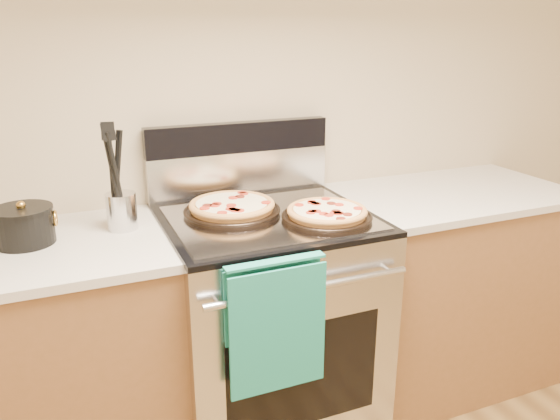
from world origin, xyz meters
name	(u,v)px	position (x,y,z in m)	size (l,w,h in m)	color
wall_back	(234,88)	(0.00, 2.00, 1.35)	(4.00, 4.00, 0.00)	#C8B690
range_body	(268,328)	(0.00, 1.65, 0.45)	(0.76, 0.68, 0.90)	#B7B7BC
oven_window	(304,375)	(0.00, 1.31, 0.45)	(0.56, 0.01, 0.40)	black
cooktop	(267,219)	(0.00, 1.65, 0.91)	(0.76, 0.68, 0.02)	black
backsplash_lower	(240,173)	(0.00, 1.96, 1.01)	(0.76, 0.06, 0.18)	silver
backsplash_upper	(239,137)	(0.00, 1.96, 1.16)	(0.76, 0.06, 0.12)	black
oven_handle	(311,288)	(0.00, 1.27, 0.80)	(0.03, 0.03, 0.70)	silver
dish_towel	(276,323)	(-0.12, 1.27, 0.70)	(0.32, 0.05, 0.42)	teal
foil_sheet	(270,218)	(0.00, 1.62, 0.92)	(0.70, 0.55, 0.01)	gray
cabinet_left	(26,378)	(-0.88, 1.68, 0.44)	(1.00, 0.62, 0.88)	brown
countertop_left	(5,256)	(-0.88, 1.68, 0.90)	(1.02, 0.64, 0.03)	#BBB2A8
cabinet_right	(443,289)	(0.88, 1.68, 0.44)	(1.00, 0.62, 0.88)	brown
countertop_right	(453,194)	(0.88, 1.68, 0.90)	(1.02, 0.64, 0.03)	#BBB2A8
pepperoni_pizza_back	(232,208)	(-0.11, 1.71, 0.95)	(0.35, 0.35, 0.05)	#AF7035
pepperoni_pizza_front	(327,213)	(0.18, 1.52, 0.95)	(0.32, 0.32, 0.04)	#AF7035
utensil_crock	(122,211)	(-0.50, 1.75, 0.97)	(0.10, 0.10, 0.13)	silver
saucepan	(24,227)	(-0.82, 1.73, 0.97)	(0.18, 0.18, 0.11)	black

